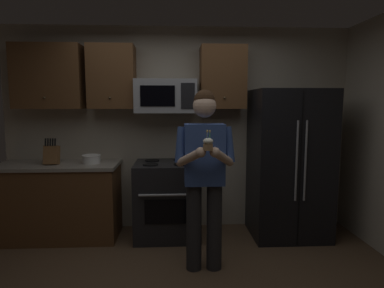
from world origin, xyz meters
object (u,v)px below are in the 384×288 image
(microwave, at_px, (166,96))
(person, at_px, (204,170))
(knife_block, at_px, (52,155))
(cupcake, at_px, (208,144))
(bowl_large_white, at_px, (91,159))
(oven_range, at_px, (167,200))
(refrigerator, at_px, (289,164))

(microwave, xyz_separation_m, person, (0.39, -0.97, -0.72))
(knife_block, height_order, cupcake, cupcake)
(bowl_large_white, distance_m, cupcake, 1.78)
(person, bearing_deg, oven_range, 114.52)
(refrigerator, bearing_deg, cupcake, -134.37)
(microwave, height_order, knife_block, microwave)
(refrigerator, relative_size, knife_block, 5.63)
(refrigerator, bearing_deg, oven_range, 178.50)
(oven_range, distance_m, bowl_large_white, 1.03)
(bowl_large_white, height_order, cupcake, cupcake)
(refrigerator, relative_size, bowl_large_white, 8.14)
(bowl_large_white, bearing_deg, knife_block, -174.10)
(refrigerator, distance_m, person, 1.38)
(microwave, height_order, cupcake, microwave)
(microwave, relative_size, refrigerator, 0.41)
(bowl_large_white, bearing_deg, person, -33.95)
(bowl_large_white, bearing_deg, refrigerator, -1.33)
(microwave, height_order, person, microwave)
(microwave, height_order, bowl_large_white, microwave)
(oven_range, bearing_deg, refrigerator, -1.50)
(knife_block, relative_size, cupcake, 1.84)
(oven_range, distance_m, microwave, 1.26)
(oven_range, bearing_deg, bowl_large_white, 178.94)
(oven_range, relative_size, cupcake, 5.36)
(oven_range, xyz_separation_m, person, (0.39, -0.85, 0.53))
(microwave, bearing_deg, oven_range, -90.02)
(oven_range, xyz_separation_m, bowl_large_white, (-0.90, 0.02, 0.51))
(person, xyz_separation_m, cupcake, (-0.00, -0.33, 0.30))
(microwave, xyz_separation_m, knife_block, (-1.34, -0.15, -0.68))
(oven_range, bearing_deg, cupcake, -71.80)
(oven_range, bearing_deg, knife_block, -178.74)
(bowl_large_white, bearing_deg, cupcake, -42.90)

